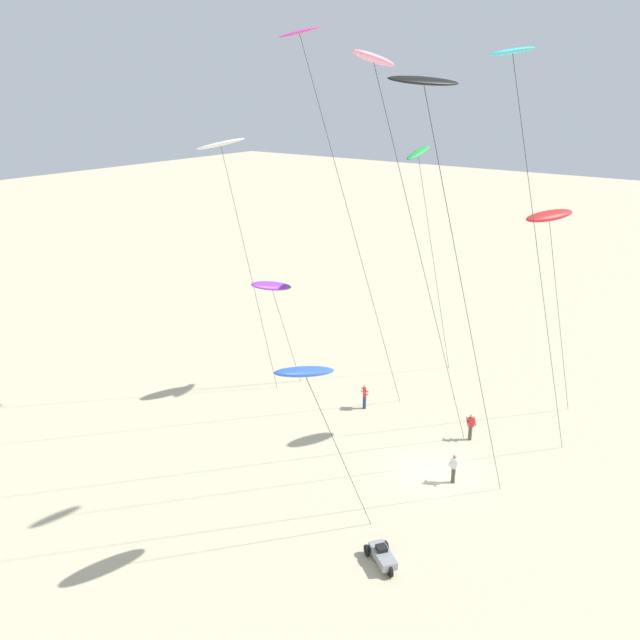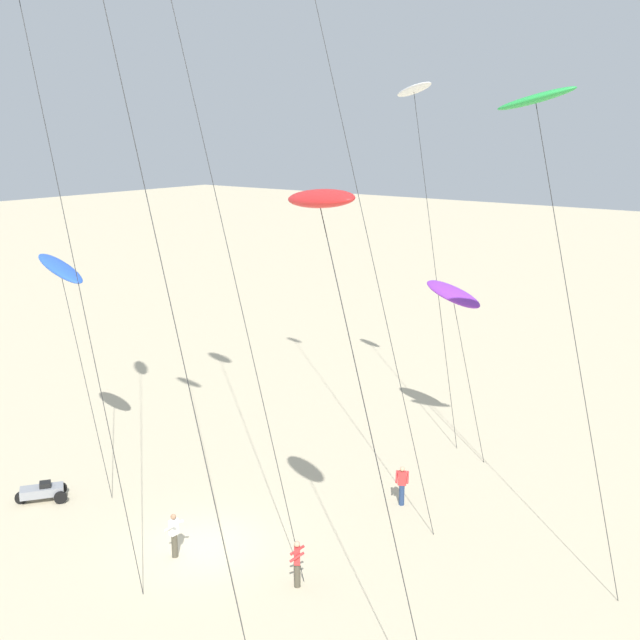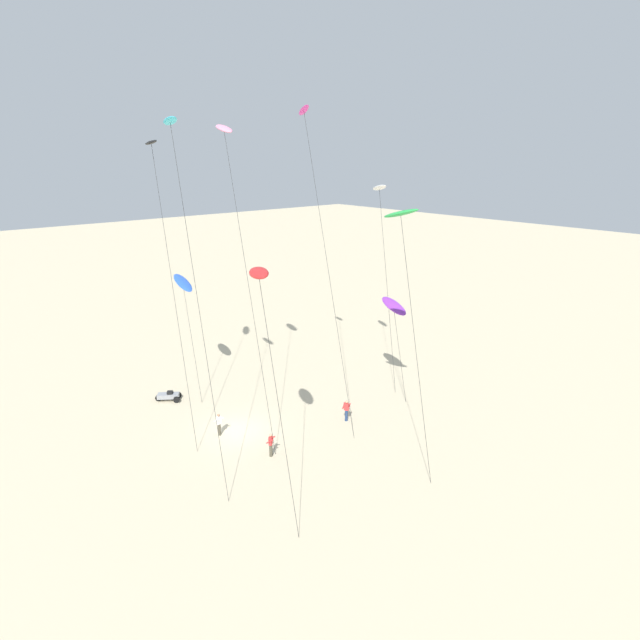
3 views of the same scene
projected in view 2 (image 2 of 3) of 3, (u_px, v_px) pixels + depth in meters
ground_plane at (204, 545)px, 29.49m from camera, size 260.00×260.00×0.00m
kite_white at (414, 94)px, 37.11m from camera, size 4.90×2.05×17.09m
kite_purple at (453, 294)px, 36.72m from camera, size 3.95×1.79×8.21m
kite_green at (537, 103)px, 25.71m from camera, size 5.69×1.49×16.35m
kite_blue at (60, 269)px, 34.06m from camera, size 5.49×1.75×9.78m
kite_red at (320, 200)px, 20.36m from camera, size 6.43×2.42×13.66m
kite_flyer_nearest at (174, 534)px, 28.51m from camera, size 0.54×0.57×1.67m
kite_flyer_middle at (402, 484)px, 32.45m from camera, size 0.71×0.70×1.67m
kite_flyer_furthest at (297, 563)px, 26.66m from camera, size 0.72×0.73×1.67m
beach_buggy at (43, 491)px, 32.89m from camera, size 1.78×2.00×0.82m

